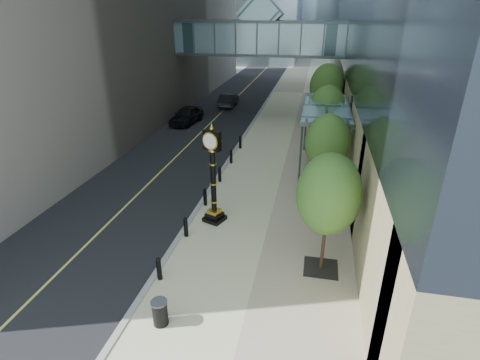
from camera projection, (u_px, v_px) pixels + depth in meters
name	position (u px, v px, depth m)	size (l,w,h in m)	color
ground	(219.00, 307.00, 13.61)	(320.00, 320.00, 0.00)	gray
road	(243.00, 91.00, 50.59)	(8.00, 180.00, 0.02)	black
sidewalk	(303.00, 93.00, 49.11)	(8.00, 180.00, 0.06)	#C3BB96
curb	(273.00, 92.00, 49.84)	(0.25, 180.00, 0.07)	gray
skywalk	(260.00, 35.00, 35.97)	(17.00, 4.20, 5.80)	slate
entrance_canopy	(326.00, 109.00, 23.74)	(3.00, 8.00, 4.38)	#383F44
bollard_row	(213.00, 185.00, 21.92)	(0.20, 16.20, 0.90)	black
street_trees	(327.00, 107.00, 26.44)	(2.88, 28.48, 5.91)	black
street_clock	(213.00, 182.00, 18.28)	(1.20, 1.20, 4.96)	black
trash_bin	(160.00, 313.00, 12.65)	(0.52, 0.52, 0.90)	black
pedestrian	(332.00, 166.00, 23.58)	(0.62, 0.41, 1.71)	beige
car_near	(187.00, 115.00, 35.61)	(1.87, 4.65, 1.58)	black
car_far	(229.00, 100.00, 41.97)	(1.53, 4.38, 1.44)	black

